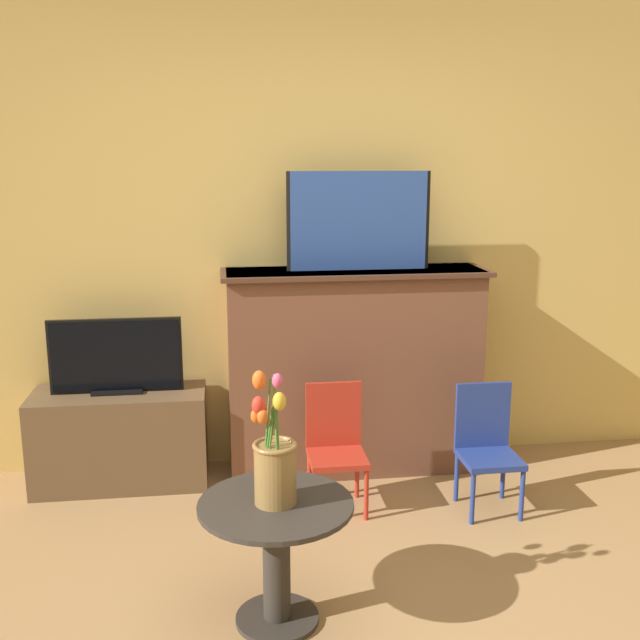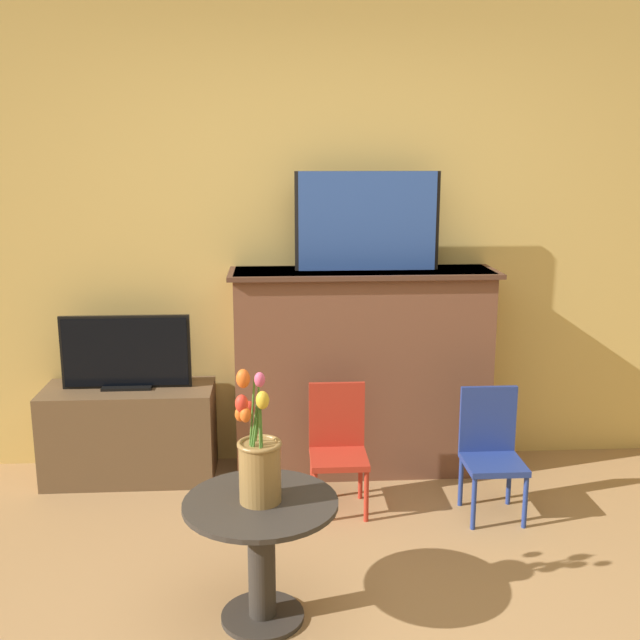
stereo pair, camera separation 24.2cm
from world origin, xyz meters
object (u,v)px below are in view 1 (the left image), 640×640
object	(u,v)px
chair_blue	(486,443)
vase_tulips	(274,463)
chair_red	(336,442)
tv_monitor	(116,357)
painting	(359,221)

from	to	relation	value
chair_blue	vase_tulips	xyz separation A→B (m)	(-1.13, -0.83, 0.31)
chair_red	vase_tulips	size ratio (longest dim) A/B	1.21
chair_blue	vase_tulips	distance (m)	1.44
tv_monitor	vase_tulips	size ratio (longest dim) A/B	1.32
painting	tv_monitor	xyz separation A→B (m)	(-1.31, -0.04, -0.70)
painting	chair_red	bearing A→B (deg)	-112.71
tv_monitor	vase_tulips	world-z (taller)	vase_tulips
painting	chair_blue	distance (m)	1.34
tv_monitor	vase_tulips	bearing A→B (deg)	-61.62
chair_red	chair_blue	world-z (taller)	same
painting	tv_monitor	bearing A→B (deg)	-178.42
chair_blue	vase_tulips	world-z (taller)	vase_tulips
painting	vase_tulips	bearing A→B (deg)	-112.09
chair_blue	painting	bearing A→B (deg)	134.43
tv_monitor	vase_tulips	xyz separation A→B (m)	(0.74, -1.37, -0.06)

